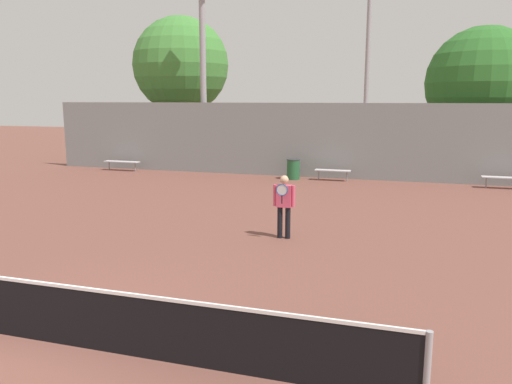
{
  "coord_description": "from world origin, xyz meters",
  "views": [
    {
      "loc": [
        5.39,
        -5.89,
        3.7
      ],
      "look_at": [
        1.15,
        7.93,
        0.98
      ],
      "focal_mm": 35.0,
      "sensor_mm": 36.0,
      "label": 1
    }
  ],
  "objects_px": {
    "tennis_net": "(34,310)",
    "bench_adjacent_court": "(508,178)",
    "tennis_player": "(284,202)",
    "light_pole_near_left": "(203,71)",
    "bench_courtside_near": "(333,171)",
    "trash_bin": "(293,169)",
    "tree_green_broad": "(181,65)",
    "bench_courtside_far": "(122,162)",
    "light_pole_far_right": "(369,18)",
    "tree_green_tall": "(483,83)"
  },
  "relations": [
    {
      "from": "light_pole_near_left",
      "to": "tree_green_broad",
      "type": "relative_size",
      "value": 1.08
    },
    {
      "from": "light_pole_near_left",
      "to": "tree_green_tall",
      "type": "bearing_deg",
      "value": 13.47
    },
    {
      "from": "tennis_net",
      "to": "bench_courtside_far",
      "type": "distance_m",
      "value": 18.87
    },
    {
      "from": "tennis_net",
      "to": "tree_green_tall",
      "type": "xyz_separation_m",
      "value": [
        8.66,
        20.98,
        3.94
      ]
    },
    {
      "from": "tennis_net",
      "to": "bench_adjacent_court",
      "type": "distance_m",
      "value": 19.14
    },
    {
      "from": "bench_courtside_far",
      "to": "tree_green_tall",
      "type": "height_order",
      "value": "tree_green_tall"
    },
    {
      "from": "bench_courtside_far",
      "to": "tree_green_broad",
      "type": "height_order",
      "value": "tree_green_broad"
    },
    {
      "from": "tennis_net",
      "to": "tree_green_broad",
      "type": "bearing_deg",
      "value": 109.41
    },
    {
      "from": "tennis_player",
      "to": "light_pole_near_left",
      "type": "xyz_separation_m",
      "value": [
        -6.94,
        11.07,
        4.08
      ]
    },
    {
      "from": "trash_bin",
      "to": "bench_courtside_far",
      "type": "bearing_deg",
      "value": 179.08
    },
    {
      "from": "bench_courtside_near",
      "to": "tree_green_broad",
      "type": "xyz_separation_m",
      "value": [
        -9.63,
        4.6,
        5.14
      ]
    },
    {
      "from": "tennis_player",
      "to": "tree_green_broad",
      "type": "height_order",
      "value": "tree_green_broad"
    },
    {
      "from": "tennis_player",
      "to": "light_pole_near_left",
      "type": "relative_size",
      "value": 0.19
    },
    {
      "from": "bench_courtside_near",
      "to": "bench_courtside_far",
      "type": "xyz_separation_m",
      "value": [
        -10.97,
        0.0,
        0.0
      ]
    },
    {
      "from": "light_pole_near_left",
      "to": "trash_bin",
      "type": "xyz_separation_m",
      "value": [
        4.97,
        -1.26,
        -4.59
      ]
    },
    {
      "from": "bench_courtside_far",
      "to": "tree_green_tall",
      "type": "relative_size",
      "value": 0.27
    },
    {
      "from": "bench_courtside_far",
      "to": "trash_bin",
      "type": "bearing_deg",
      "value": -0.92
    },
    {
      "from": "tennis_player",
      "to": "light_pole_far_right",
      "type": "bearing_deg",
      "value": 82.1
    },
    {
      "from": "trash_bin",
      "to": "tree_green_broad",
      "type": "relative_size",
      "value": 0.11
    },
    {
      "from": "bench_courtside_near",
      "to": "light_pole_far_right",
      "type": "distance_m",
      "value": 6.9
    },
    {
      "from": "bench_courtside_near",
      "to": "tennis_net",
      "type": "bearing_deg",
      "value": -97.3
    },
    {
      "from": "tennis_net",
      "to": "light_pole_near_left",
      "type": "height_order",
      "value": "light_pole_near_left"
    },
    {
      "from": "bench_courtside_far",
      "to": "tree_green_tall",
      "type": "distance_m",
      "value": 18.45
    },
    {
      "from": "tennis_player",
      "to": "bench_courtside_far",
      "type": "relative_size",
      "value": 0.88
    },
    {
      "from": "tennis_player",
      "to": "bench_adjacent_court",
      "type": "distance_m",
      "value": 12.23
    },
    {
      "from": "light_pole_far_right",
      "to": "light_pole_near_left",
      "type": "bearing_deg",
      "value": 177.84
    },
    {
      "from": "light_pole_far_right",
      "to": "trash_bin",
      "type": "height_order",
      "value": "light_pole_far_right"
    },
    {
      "from": "tennis_player",
      "to": "bench_courtside_near",
      "type": "height_order",
      "value": "tennis_player"
    },
    {
      "from": "light_pole_near_left",
      "to": "bench_courtside_far",
      "type": "bearing_deg",
      "value": -165.09
    },
    {
      "from": "light_pole_far_right",
      "to": "trash_bin",
      "type": "relative_size",
      "value": 12.46
    },
    {
      "from": "tennis_player",
      "to": "bench_adjacent_court",
      "type": "bearing_deg",
      "value": 52.6
    },
    {
      "from": "light_pole_near_left",
      "to": "bench_adjacent_court",
      "type": "bearing_deg",
      "value": -4.55
    },
    {
      "from": "tennis_player",
      "to": "bench_adjacent_court",
      "type": "height_order",
      "value": "tennis_player"
    },
    {
      "from": "tennis_net",
      "to": "bench_courtside_far",
      "type": "bearing_deg",
      "value": 117.9
    },
    {
      "from": "tennis_player",
      "to": "tree_green_broad",
      "type": "bearing_deg",
      "value": 122.02
    },
    {
      "from": "tennis_player",
      "to": "light_pole_near_left",
      "type": "distance_m",
      "value": 13.68
    },
    {
      "from": "tennis_net",
      "to": "bench_adjacent_court",
      "type": "relative_size",
      "value": 5.78
    },
    {
      "from": "light_pole_far_right",
      "to": "tennis_net",
      "type": "bearing_deg",
      "value": -101.08
    },
    {
      "from": "bench_courtside_far",
      "to": "tree_green_broad",
      "type": "distance_m",
      "value": 7.02
    },
    {
      "from": "trash_bin",
      "to": "tree_green_broad",
      "type": "xyz_separation_m",
      "value": [
        -7.82,
        4.74,
        5.11
      ]
    },
    {
      "from": "trash_bin",
      "to": "tree_green_tall",
      "type": "relative_size",
      "value": 0.13
    },
    {
      "from": "tennis_net",
      "to": "bench_adjacent_court",
      "type": "bearing_deg",
      "value": 60.62
    },
    {
      "from": "tennis_player",
      "to": "tree_green_tall",
      "type": "bearing_deg",
      "value": 64.03
    },
    {
      "from": "bench_adjacent_court",
      "to": "trash_bin",
      "type": "height_order",
      "value": "trash_bin"
    },
    {
      "from": "trash_bin",
      "to": "tree_green_broad",
      "type": "bearing_deg",
      "value": 148.76
    },
    {
      "from": "tennis_net",
      "to": "bench_adjacent_court",
      "type": "xyz_separation_m",
      "value": [
        9.39,
        16.68,
        -0.04
      ]
    },
    {
      "from": "bench_courtside_far",
      "to": "light_pole_near_left",
      "type": "xyz_separation_m",
      "value": [
        4.19,
        1.12,
        4.61
      ]
    },
    {
      "from": "bench_adjacent_court",
      "to": "tree_green_broad",
      "type": "xyz_separation_m",
      "value": [
        -16.88,
        4.6,
        5.13
      ]
    },
    {
      "from": "bench_courtside_far",
      "to": "light_pole_near_left",
      "type": "height_order",
      "value": "light_pole_near_left"
    },
    {
      "from": "trash_bin",
      "to": "tennis_net",
      "type": "bearing_deg",
      "value": -91.13
    }
  ]
}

